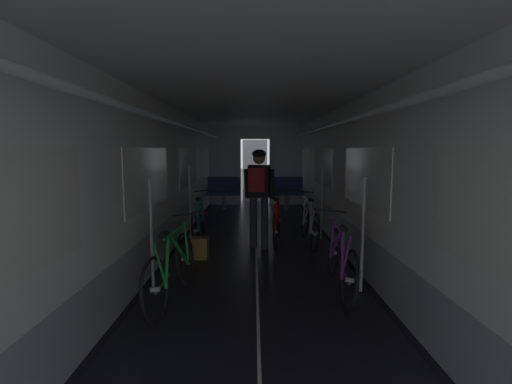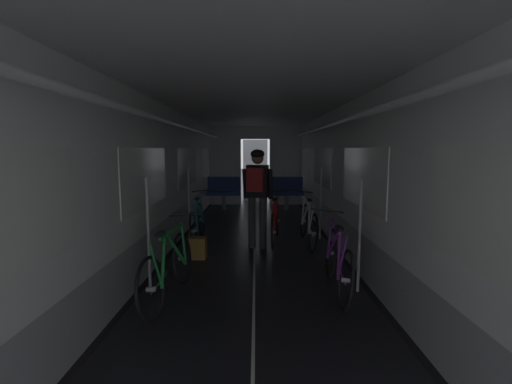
% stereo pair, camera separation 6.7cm
% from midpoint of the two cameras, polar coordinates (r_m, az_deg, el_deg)
% --- Properties ---
extents(train_car_shell, '(3.14, 12.34, 2.57)m').
position_cam_midpoint_polar(train_car_shell, '(5.67, 0.31, 6.55)').
color(train_car_shell, black).
rests_on(train_car_shell, ground).
extents(bench_seat_far_left, '(0.98, 0.51, 0.95)m').
position_cam_midpoint_polar(bench_seat_far_left, '(10.25, -4.79, 0.32)').
color(bench_seat_far_left, gray).
rests_on(bench_seat_far_left, ground).
extents(bench_seat_far_right, '(0.98, 0.51, 0.95)m').
position_cam_midpoint_polar(bench_seat_far_right, '(10.25, 5.28, 0.32)').
color(bench_seat_far_right, gray).
rests_on(bench_seat_far_right, ground).
extents(bicycle_purple, '(0.44, 1.69, 0.95)m').
position_cam_midpoint_polar(bicycle_purple, '(4.49, 13.54, -10.78)').
color(bicycle_purple, black).
rests_on(bicycle_purple, ground).
extents(bicycle_green, '(0.49, 1.69, 0.95)m').
position_cam_midpoint_polar(bicycle_green, '(4.25, -13.20, -11.81)').
color(bicycle_green, black).
rests_on(bicycle_green, ground).
extents(bicycle_teal, '(0.44, 1.69, 0.95)m').
position_cam_midpoint_polar(bicycle_teal, '(6.70, -8.87, -4.81)').
color(bicycle_teal, black).
rests_on(bicycle_teal, ground).
extents(bicycle_white, '(0.44, 1.69, 0.95)m').
position_cam_midpoint_polar(bicycle_white, '(6.54, 8.86, -5.11)').
color(bicycle_white, black).
rests_on(bicycle_white, ground).
extents(person_cyclist_aisle, '(0.56, 0.45, 1.73)m').
position_cam_midpoint_polar(person_cyclist_aisle, '(6.15, 0.72, 0.72)').
color(person_cyclist_aisle, '#2D2D33').
rests_on(person_cyclist_aisle, ground).
extents(bicycle_red_in_aisle, '(0.44, 1.68, 0.94)m').
position_cam_midpoint_polar(bicycle_red_in_aisle, '(6.53, 3.63, -5.04)').
color(bicycle_red_in_aisle, black).
rests_on(bicycle_red_in_aisle, ground).
extents(backpack_on_floor, '(0.27, 0.22, 0.34)m').
position_cam_midpoint_polar(backpack_on_floor, '(5.78, -8.76, -8.86)').
color(backpack_on_floor, olive).
rests_on(backpack_on_floor, ground).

